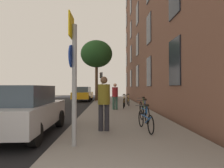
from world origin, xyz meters
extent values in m
plane|color=#332D28|center=(-2.40, 15.00, 0.00)|extent=(41.80, 41.80, 0.00)
cube|color=black|center=(-4.50, 15.00, 0.01)|extent=(7.00, 38.00, 0.01)
cube|color=gray|center=(1.10, 15.00, 0.06)|extent=(4.20, 38.00, 0.12)
cube|color=#1E232D|center=(3.42, 7.00, 2.70)|extent=(0.06, 1.31, 2.10)
cube|color=#1E232D|center=(3.42, 12.00, 2.70)|extent=(0.06, 1.31, 2.10)
cube|color=#1E232D|center=(3.42, 17.00, 2.70)|extent=(0.06, 1.31, 2.10)
cube|color=#1E232D|center=(3.42, 22.00, 2.70)|extent=(0.06, 1.31, 2.10)
cube|color=#1E232D|center=(3.42, 27.00, 2.70)|extent=(0.06, 1.31, 2.10)
cube|color=#1E232D|center=(3.42, 12.00, 5.80)|extent=(0.06, 1.31, 2.10)
cube|color=#1E232D|center=(3.42, 17.00, 5.80)|extent=(0.06, 1.31, 2.10)
cube|color=#1E232D|center=(3.42, 22.00, 5.80)|extent=(0.06, 1.31, 2.10)
cube|color=#1E232D|center=(3.42, 27.00, 5.80)|extent=(0.06, 1.31, 2.10)
cube|color=#1E232D|center=(3.42, 17.00, 8.90)|extent=(0.06, 1.31, 2.10)
cube|color=#1E232D|center=(3.42, 22.00, 8.90)|extent=(0.06, 1.31, 2.10)
cube|color=#1E232D|center=(3.42, 27.00, 8.90)|extent=(0.06, 1.31, 2.10)
cube|color=#1E232D|center=(3.42, 22.00, 12.00)|extent=(0.06, 1.31, 2.10)
cube|color=#1E232D|center=(3.42, 27.00, 12.00)|extent=(0.06, 1.31, 2.10)
cube|color=#1E232D|center=(3.42, 27.00, 15.10)|extent=(0.06, 1.31, 2.10)
cylinder|color=gray|center=(-0.42, 3.51, 1.63)|extent=(0.12, 0.12, 3.03)
cube|color=yellow|center=(-0.50, 3.51, 3.10)|extent=(0.03, 0.60, 0.60)
cylinder|color=#14339E|center=(-0.50, 3.51, 2.35)|extent=(0.03, 0.56, 0.56)
cylinder|color=black|center=(-0.31, 24.80, 1.92)|extent=(0.12, 0.12, 3.61)
cube|color=black|center=(-0.49, 24.80, 3.28)|extent=(0.20, 0.24, 0.80)
sphere|color=red|center=(-0.60, 24.80, 3.54)|extent=(0.16, 0.16, 0.16)
sphere|color=#523707|center=(-0.60, 24.80, 3.28)|extent=(0.16, 0.16, 0.16)
sphere|color=#083E11|center=(-0.60, 24.80, 3.02)|extent=(0.16, 0.16, 0.16)
cylinder|color=brown|center=(-0.79, 19.47, 2.19)|extent=(0.32, 0.32, 4.15)
ellipsoid|color=#235123|center=(-0.79, 19.47, 5.33)|extent=(3.56, 3.56, 3.03)
torus|color=black|center=(1.65, 5.63, 0.42)|extent=(0.09, 0.61, 0.60)
torus|color=black|center=(1.75, 4.54, 0.42)|extent=(0.09, 0.61, 0.60)
cylinder|color=#194C99|center=(1.70, 5.08, 0.59)|extent=(0.13, 0.93, 0.04)
cylinder|color=#194C99|center=(1.72, 4.81, 0.51)|extent=(0.09, 0.56, 0.30)
cylinder|color=#194C99|center=(1.71, 4.92, 0.82)|extent=(0.04, 0.04, 0.28)
cube|color=black|center=(1.71, 4.92, 0.98)|extent=(0.10, 0.24, 0.06)
cylinder|color=#4C4C4C|center=(1.65, 5.63, 0.90)|extent=(0.42, 0.07, 0.03)
torus|color=black|center=(1.96, 7.10, 0.46)|extent=(0.06, 0.69, 0.69)
torus|color=black|center=(1.98, 6.12, 0.46)|extent=(0.06, 0.69, 0.69)
cylinder|color=#194C99|center=(1.97, 6.61, 0.65)|extent=(0.07, 0.83, 0.04)
cylinder|color=#194C99|center=(1.98, 6.37, 0.57)|extent=(0.06, 0.50, 0.27)
cylinder|color=#194C99|center=(1.97, 6.47, 0.91)|extent=(0.04, 0.04, 0.28)
cube|color=black|center=(1.97, 6.47, 1.07)|extent=(0.10, 0.24, 0.06)
cylinder|color=#4C4C4C|center=(1.96, 7.10, 0.99)|extent=(0.42, 0.04, 0.03)
torus|color=black|center=(2.24, 8.81, 0.46)|extent=(0.05, 0.69, 0.69)
torus|color=black|center=(2.23, 7.72, 0.46)|extent=(0.05, 0.69, 0.69)
cylinder|color=#267233|center=(2.23, 8.26, 0.65)|extent=(0.05, 0.93, 0.04)
cylinder|color=#267233|center=(2.23, 7.99, 0.57)|extent=(0.05, 0.56, 0.30)
cylinder|color=#267233|center=(2.23, 8.10, 0.91)|extent=(0.04, 0.04, 0.28)
cube|color=black|center=(2.23, 8.10, 1.07)|extent=(0.10, 0.24, 0.06)
cylinder|color=#4C4C4C|center=(2.24, 8.81, 0.99)|extent=(0.42, 0.03, 0.03)
torus|color=black|center=(1.69, 12.37, 0.47)|extent=(0.15, 0.69, 0.69)
torus|color=black|center=(1.54, 11.43, 0.47)|extent=(0.15, 0.69, 0.69)
cylinder|color=#C68C19|center=(1.62, 11.90, 0.66)|extent=(0.17, 0.81, 0.04)
cylinder|color=#C68C19|center=(1.58, 11.66, 0.57)|extent=(0.12, 0.49, 0.27)
cylinder|color=#C68C19|center=(1.59, 11.76, 0.91)|extent=(0.04, 0.04, 0.28)
cube|color=black|center=(1.59, 11.76, 1.07)|extent=(0.10, 0.24, 0.06)
cylinder|color=#4C4C4C|center=(1.69, 12.37, 0.99)|extent=(0.42, 0.10, 0.03)
torus|color=black|center=(2.07, 14.04, 0.45)|extent=(0.04, 0.66, 0.66)
torus|color=black|center=(2.08, 13.00, 0.45)|extent=(0.04, 0.66, 0.66)
cylinder|color=#C68C19|center=(2.07, 13.52, 0.63)|extent=(0.05, 0.88, 0.04)
cylinder|color=#C68C19|center=(2.08, 13.26, 0.55)|extent=(0.04, 0.53, 0.29)
cylinder|color=#C68C19|center=(2.08, 13.36, 0.88)|extent=(0.04, 0.04, 0.28)
cube|color=black|center=(2.08, 13.36, 1.04)|extent=(0.10, 0.24, 0.06)
cylinder|color=#4C4C4C|center=(2.07, 14.04, 0.96)|extent=(0.42, 0.03, 0.03)
cylinder|color=#26262D|center=(0.20, 5.07, 0.56)|extent=(0.17, 0.17, 0.89)
cylinder|color=#26262D|center=(0.39, 5.07, 0.56)|extent=(0.17, 0.17, 0.89)
cylinder|color=olive|center=(0.30, 5.07, 1.34)|extent=(0.57, 0.57, 0.67)
sphere|color=brown|center=(0.30, 5.07, 1.82)|extent=(0.24, 0.24, 0.24)
cylinder|color=#33594C|center=(0.83, 10.91, 0.54)|extent=(0.16, 0.16, 0.84)
cylinder|color=#33594C|center=(1.02, 10.91, 0.54)|extent=(0.16, 0.16, 0.84)
cylinder|color=maroon|center=(0.92, 10.91, 1.27)|extent=(0.54, 0.54, 0.63)
sphere|color=tan|center=(0.92, 10.91, 1.72)|extent=(0.23, 0.23, 0.23)
cylinder|color=navy|center=(0.25, 15.39, 0.55)|extent=(0.16, 0.16, 0.86)
cylinder|color=navy|center=(0.44, 15.39, 0.55)|extent=(0.16, 0.16, 0.86)
cylinder|color=olive|center=(0.34, 15.39, 1.30)|extent=(0.51, 0.51, 0.64)
sphere|color=#936B4C|center=(0.34, 15.39, 1.76)|extent=(0.23, 0.23, 0.23)
cube|color=#B7B7BC|center=(-2.36, 5.05, 0.68)|extent=(2.00, 3.95, 0.70)
cube|color=#384756|center=(-2.36, 4.86, 1.33)|extent=(1.65, 2.22, 0.60)
cylinder|color=black|center=(-3.23, 6.30, 0.33)|extent=(0.22, 0.64, 0.64)
cylinder|color=black|center=(-1.49, 6.30, 0.33)|extent=(0.22, 0.64, 0.64)
cylinder|color=black|center=(-1.49, 3.80, 0.33)|extent=(0.22, 0.64, 0.64)
cube|color=orange|center=(-2.35, 19.92, 0.68)|extent=(2.00, 4.43, 0.70)
cube|color=#384756|center=(-2.35, 19.71, 1.33)|extent=(1.64, 2.50, 0.60)
cylinder|color=black|center=(-3.20, 21.32, 0.33)|extent=(0.22, 0.64, 0.64)
cylinder|color=black|center=(-1.50, 21.32, 0.33)|extent=(0.22, 0.64, 0.64)
cylinder|color=black|center=(-3.20, 18.53, 0.33)|extent=(0.22, 0.64, 0.64)
cylinder|color=black|center=(-1.50, 18.53, 0.33)|extent=(0.22, 0.64, 0.64)
camera|label=1|loc=(0.40, -1.07, 1.58)|focal=29.30mm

